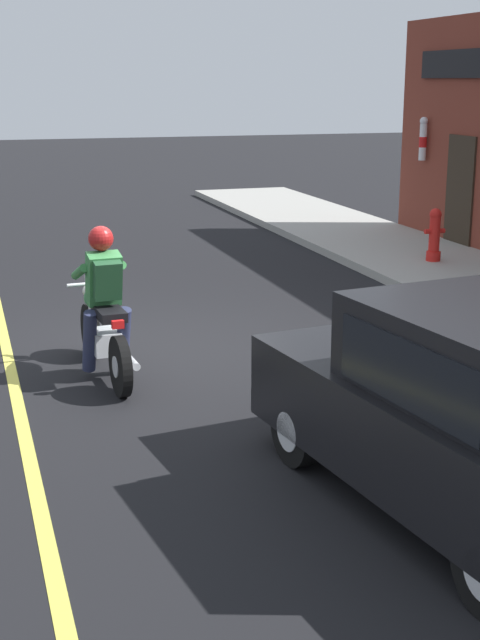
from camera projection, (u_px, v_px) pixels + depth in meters
The scene contains 5 objects.
ground_plane at pixel (167, 350), 10.44m from camera, with size 80.00×80.00×0.00m, color black.
sidewalk_curb at pixel (439, 267), 14.72m from camera, with size 2.60×22.00×0.14m, color #9E9B93.
motorcycle_with_rider at pixel (104, 315), 9.36m from camera, with size 0.58×2.02×1.62m.
car_hatchback at pixel (472, 414), 6.33m from camera, with size 2.11×3.96×1.57m.
fire_hydrant at pixel (434, 235), 14.79m from camera, with size 0.36×0.24×0.88m.
Camera 1 is at (-2.18, -9.79, 3.06)m, focal length 50.00 mm.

